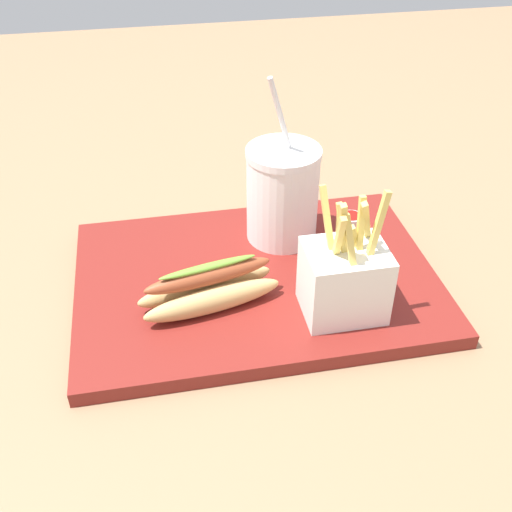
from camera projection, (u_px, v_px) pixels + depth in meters
ground_plane at (256, 292)px, 0.83m from camera, size 2.40×2.40×0.02m
food_tray at (256, 280)px, 0.82m from camera, size 0.47×0.33×0.02m
soda_cup at (282, 194)px, 0.84m from camera, size 0.10×0.10×0.24m
fries_basket at (344, 278)px, 0.73m from camera, size 0.10×0.08×0.17m
hot_dog_1 at (209, 289)px, 0.75m from camera, size 0.18×0.09×0.06m
ketchup_cup_1 at (351, 221)px, 0.89m from camera, size 0.03×0.03×0.02m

